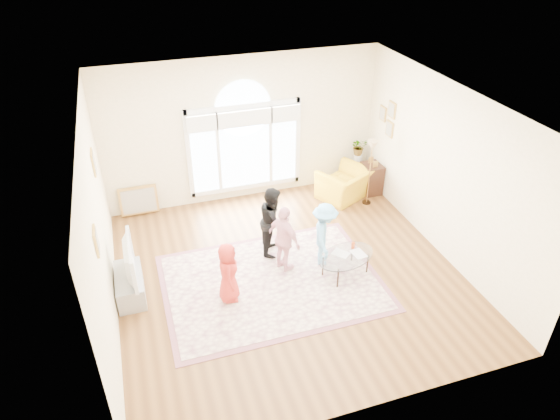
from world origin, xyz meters
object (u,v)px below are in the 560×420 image
object	(u,v)px
area_rug	(272,282)
coffee_table	(346,257)
armchair	(344,184)
tv_console	(130,285)
television	(125,260)

from	to	relation	value
area_rug	coffee_table	distance (m)	1.40
armchair	tv_console	bearing A→B (deg)	-5.39
television	armchair	xyz separation A→B (m)	(4.83, 1.90, -0.39)
armchair	coffee_table	bearing A→B (deg)	39.37
tv_console	television	xyz separation A→B (m)	(0.01, -0.00, 0.53)
television	armchair	world-z (taller)	television
tv_console	television	size ratio (longest dim) A/B	0.90
area_rug	television	size ratio (longest dim) A/B	3.25
area_rug	coffee_table	bearing A→B (deg)	-7.83
tv_console	armchair	xyz separation A→B (m)	(4.84, 1.90, 0.14)
tv_console	coffee_table	size ratio (longest dim) A/B	0.78
armchair	area_rug	bearing A→B (deg)	17.06
area_rug	armchair	world-z (taller)	armchair
tv_console	area_rug	bearing A→B (deg)	-10.70
area_rug	tv_console	bearing A→B (deg)	169.30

